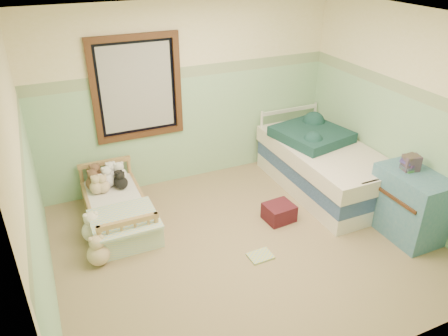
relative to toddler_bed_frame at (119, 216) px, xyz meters
name	(u,v)px	position (x,y,z in m)	size (l,w,h in m)	color
floor	(245,245)	(1.25, -1.05, -0.10)	(4.20, 3.60, 0.02)	#8D7A5E
ceiling	(252,19)	(1.25, -1.05, 2.42)	(4.20, 3.60, 0.02)	silver
wall_back	(188,95)	(1.25, 0.75, 1.16)	(4.20, 0.04, 2.50)	beige
wall_front	(365,249)	(1.25, -2.85, 1.16)	(4.20, 0.04, 2.50)	beige
wall_left	(29,190)	(-0.85, -1.05, 1.16)	(0.04, 3.60, 2.50)	beige
wall_right	(404,117)	(3.35, -1.05, 1.16)	(0.04, 3.60, 2.50)	beige
wainscot_mint	(190,129)	(1.25, 0.74, 0.66)	(4.20, 0.01, 1.50)	#8CBE8D
border_strip	(188,72)	(1.25, 0.74, 1.49)	(4.20, 0.01, 0.15)	#456E45
window_frame	(137,88)	(0.55, 0.71, 1.36)	(1.16, 0.06, 1.36)	#3B2013
window_blinds	(137,88)	(0.55, 0.72, 1.36)	(0.92, 0.01, 1.12)	beige
toddler_bed_frame	(119,216)	(0.00, 0.00, 0.00)	(0.69, 1.38, 0.18)	olive
toddler_mattress	(117,206)	(0.00, 0.00, 0.15)	(0.63, 1.32, 0.12)	white
patchwork_quilt	(124,219)	(0.00, -0.43, 0.22)	(0.75, 0.69, 0.03)	#8EC0DE
plush_bed_brown	(96,178)	(-0.15, 0.50, 0.32)	(0.21, 0.21, 0.21)	brown
plush_bed_white	(112,175)	(0.05, 0.50, 0.31)	(0.20, 0.20, 0.20)	white
plush_bed_tan	(103,187)	(-0.10, 0.28, 0.29)	(0.17, 0.17, 0.17)	beige
plush_bed_dark	(121,183)	(0.13, 0.28, 0.29)	(0.16, 0.16, 0.16)	black
plush_floor_cream	(93,231)	(-0.34, -0.26, 0.04)	(0.26, 0.26, 0.26)	white
plush_floor_tan	(99,254)	(-0.36, -0.71, 0.04)	(0.25, 0.25, 0.25)	beige
twin_bed_frame	(322,182)	(2.80, -0.37, 0.02)	(1.00, 2.01, 0.22)	white
twin_boxspring	(324,168)	(2.80, -0.37, 0.24)	(1.00, 2.01, 0.22)	navy
twin_mattress	(326,154)	(2.80, -0.37, 0.46)	(1.04, 2.05, 0.22)	silver
teal_blanket	(311,134)	(2.75, -0.07, 0.64)	(0.85, 0.90, 0.14)	#103230
dresser	(409,204)	(3.08, -1.63, 0.32)	(0.51, 0.81, 0.81)	#306685
book_stack	(411,163)	(3.08, -1.52, 0.82)	(0.18, 0.14, 0.18)	brown
red_pillow	(279,212)	(1.85, -0.78, 0.02)	(0.35, 0.31, 0.22)	maroon
floor_book	(260,256)	(1.30, -1.33, -0.08)	(0.27, 0.21, 0.02)	yellow
extra_plush_0	(99,185)	(-0.14, 0.35, 0.29)	(0.16, 0.16, 0.16)	white
extra_plush_1	(108,180)	(-0.02, 0.40, 0.31)	(0.20, 0.20, 0.20)	white
extra_plush_2	(120,175)	(0.15, 0.45, 0.31)	(0.20, 0.20, 0.20)	white
extra_plush_3	(119,181)	(0.11, 0.34, 0.29)	(0.16, 0.16, 0.16)	black
extra_plush_4	(94,183)	(-0.20, 0.39, 0.31)	(0.20, 0.20, 0.20)	brown
extra_plush_5	(97,187)	(-0.18, 0.29, 0.30)	(0.18, 0.18, 0.18)	beige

